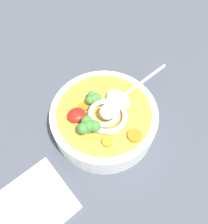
{
  "coord_description": "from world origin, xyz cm",
  "views": [
    {
      "loc": [
        7.43,
        26.66,
        51.82
      ],
      "look_at": [
        -2.03,
        2.84,
        10.11
      ],
      "focal_mm": 37.0,
      "sensor_mm": 36.0,
      "label": 1
    }
  ],
  "objects_px": {
    "noodle_pile": "(106,114)",
    "soup_spoon": "(123,96)",
    "folded_napkin": "(33,205)",
    "soup_bowl": "(104,119)"
  },
  "relations": [
    {
      "from": "soup_spoon",
      "to": "folded_napkin",
      "type": "height_order",
      "value": "soup_spoon"
    },
    {
      "from": "noodle_pile",
      "to": "soup_bowl",
      "type": "bearing_deg",
      "value": -91.32
    },
    {
      "from": "noodle_pile",
      "to": "soup_spoon",
      "type": "bearing_deg",
      "value": -148.44
    },
    {
      "from": "noodle_pile",
      "to": "soup_spoon",
      "type": "relative_size",
      "value": 0.54
    },
    {
      "from": "soup_bowl",
      "to": "noodle_pile",
      "type": "xyz_separation_m",
      "value": [
        0.0,
        0.01,
        0.04
      ]
    },
    {
      "from": "noodle_pile",
      "to": "soup_spoon",
      "type": "height_order",
      "value": "noodle_pile"
    },
    {
      "from": "soup_bowl",
      "to": "folded_napkin",
      "type": "bearing_deg",
      "value": 30.39
    },
    {
      "from": "noodle_pile",
      "to": "soup_spoon",
      "type": "xyz_separation_m",
      "value": [
        -0.05,
        -0.03,
        -0.0
      ]
    },
    {
      "from": "soup_spoon",
      "to": "folded_napkin",
      "type": "relative_size",
      "value": 1.23
    },
    {
      "from": "noodle_pile",
      "to": "soup_spoon",
      "type": "distance_m",
      "value": 0.06
    }
  ]
}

